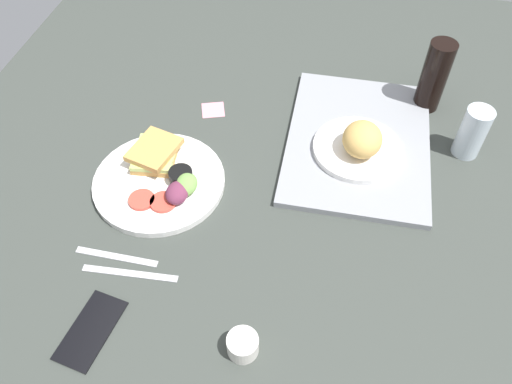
% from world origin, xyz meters
% --- Properties ---
extents(ground_plane, '(1.90, 1.50, 0.03)m').
position_xyz_m(ground_plane, '(0.00, 0.00, -0.01)').
color(ground_plane, '#383D38').
extents(serving_tray, '(0.46, 0.34, 0.02)m').
position_xyz_m(serving_tray, '(-0.21, 0.23, 0.01)').
color(serving_tray, gray).
rests_on(serving_tray, ground_plane).
extents(bread_plate_near, '(0.21, 0.21, 0.08)m').
position_xyz_m(bread_plate_near, '(-0.16, 0.23, 0.04)').
color(bread_plate_near, white).
rests_on(bread_plate_near, serving_tray).
extents(plate_with_salad, '(0.29, 0.29, 0.05)m').
position_xyz_m(plate_with_salad, '(0.01, -0.19, 0.02)').
color(plate_with_salad, white).
rests_on(plate_with_salad, ground_plane).
extents(drinking_glass, '(0.06, 0.06, 0.13)m').
position_xyz_m(drinking_glass, '(-0.24, 0.47, 0.06)').
color(drinking_glass, silver).
rests_on(drinking_glass, ground_plane).
extents(soda_bottle, '(0.06, 0.06, 0.18)m').
position_xyz_m(soda_bottle, '(-0.39, 0.38, 0.09)').
color(soda_bottle, black).
rests_on(soda_bottle, ground_plane).
extents(espresso_cup, '(0.06, 0.06, 0.04)m').
position_xyz_m(espresso_cup, '(0.34, 0.08, 0.02)').
color(espresso_cup, silver).
rests_on(espresso_cup, ground_plane).
extents(fork, '(0.02, 0.17, 0.01)m').
position_xyz_m(fork, '(0.21, -0.21, 0.00)').
color(fork, '#B7B7BC').
rests_on(fork, ground_plane).
extents(knife, '(0.03, 0.19, 0.01)m').
position_xyz_m(knife, '(0.24, -0.17, 0.00)').
color(knife, '#B7B7BC').
rests_on(knife, ground_plane).
extents(cell_phone, '(0.15, 0.09, 0.01)m').
position_xyz_m(cell_phone, '(0.37, -0.20, 0.00)').
color(cell_phone, black).
rests_on(cell_phone, ground_plane).
extents(sticky_note, '(0.07, 0.07, 0.00)m').
position_xyz_m(sticky_note, '(-0.25, -0.14, 0.00)').
color(sticky_note, pink).
rests_on(sticky_note, ground_plane).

